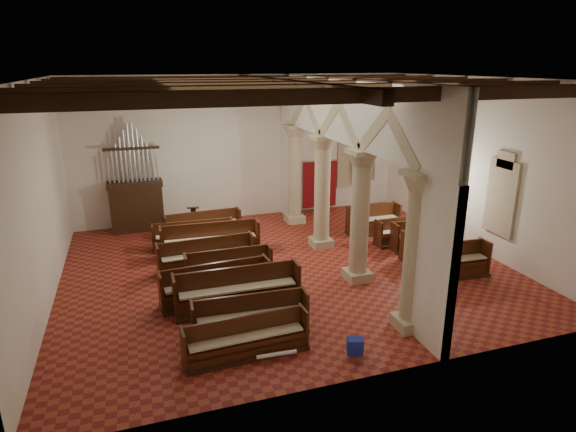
# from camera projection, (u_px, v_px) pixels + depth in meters

# --- Properties ---
(floor) EXTENTS (14.00, 14.00, 0.00)m
(floor) POSITION_uv_depth(u_px,v_px,m) (287.00, 268.00, 15.79)
(floor) COLOR #963620
(floor) RESTS_ON ground
(ceiling) EXTENTS (14.00, 14.00, 0.00)m
(ceiling) POSITION_uv_depth(u_px,v_px,m) (287.00, 78.00, 13.97)
(ceiling) COLOR #342011
(ceiling) RESTS_ON wall_back
(wall_back) EXTENTS (14.00, 0.02, 6.00)m
(wall_back) POSITION_uv_depth(u_px,v_px,m) (243.00, 148.00, 20.31)
(wall_back) COLOR white
(wall_back) RESTS_ON floor
(wall_front) EXTENTS (14.00, 0.02, 6.00)m
(wall_front) POSITION_uv_depth(u_px,v_px,m) (382.00, 246.00, 9.45)
(wall_front) COLOR white
(wall_front) RESTS_ON floor
(wall_left) EXTENTS (0.02, 12.00, 6.00)m
(wall_left) POSITION_uv_depth(u_px,v_px,m) (38.00, 198.00, 12.80)
(wall_left) COLOR white
(wall_left) RESTS_ON floor
(wall_right) EXTENTS (0.02, 12.00, 6.00)m
(wall_right) POSITION_uv_depth(u_px,v_px,m) (475.00, 165.00, 16.97)
(wall_right) COLOR white
(wall_right) RESTS_ON floor
(ceiling_beams) EXTENTS (13.80, 11.80, 0.30)m
(ceiling_beams) POSITION_uv_depth(u_px,v_px,m) (287.00, 85.00, 14.02)
(ceiling_beams) COLOR black
(ceiling_beams) RESTS_ON wall_back
(arcade) EXTENTS (0.90, 11.90, 6.00)m
(arcade) POSITION_uv_depth(u_px,v_px,m) (341.00, 158.00, 15.25)
(arcade) COLOR beige
(arcade) RESTS_ON floor
(window_right_a) EXTENTS (0.03, 1.00, 2.20)m
(window_right_a) POSITION_uv_depth(u_px,v_px,m) (502.00, 197.00, 15.85)
(window_right_a) COLOR #3A836C
(window_right_a) RESTS_ON wall_right
(window_right_b) EXTENTS (0.03, 1.00, 2.20)m
(window_right_b) POSITION_uv_depth(u_px,v_px,m) (432.00, 172.00, 19.47)
(window_right_b) COLOR #3A836C
(window_right_b) RESTS_ON wall_right
(window_back) EXTENTS (1.00, 0.03, 2.20)m
(window_back) POSITION_uv_depth(u_px,v_px,m) (350.00, 160.00, 22.03)
(window_back) COLOR #3A836C
(window_back) RESTS_ON wall_back
(pipe_organ) EXTENTS (2.10, 0.85, 4.40)m
(pipe_organ) POSITION_uv_depth(u_px,v_px,m) (136.00, 197.00, 19.01)
(pipe_organ) COLOR black
(pipe_organ) RESTS_ON floor
(lectern) EXTENTS (0.50, 0.52, 1.11)m
(lectern) POSITION_uv_depth(u_px,v_px,m) (194.00, 221.00, 19.03)
(lectern) COLOR #3A2712
(lectern) RESTS_ON floor
(dossal_curtain) EXTENTS (1.80, 0.07, 2.17)m
(dossal_curtain) POSITION_uv_depth(u_px,v_px,m) (320.00, 184.00, 21.84)
(dossal_curtain) COLOR maroon
(dossal_curtain) RESTS_ON floor
(processional_banner) EXTENTS (0.59, 0.75, 2.61)m
(processional_banner) POSITION_uv_depth(u_px,v_px,m) (368.00, 195.00, 21.40)
(processional_banner) COLOR black
(processional_banner) RESTS_ON floor
(hymnal_box_a) EXTENTS (0.42, 0.38, 0.36)m
(hymnal_box_a) POSITION_uv_depth(u_px,v_px,m) (355.00, 345.00, 10.97)
(hymnal_box_a) COLOR navy
(hymnal_box_a) RESTS_ON floor
(hymnal_box_b) EXTENTS (0.38, 0.34, 0.31)m
(hymnal_box_b) POSITION_uv_depth(u_px,v_px,m) (287.00, 312.00, 12.50)
(hymnal_box_b) COLOR navy
(hymnal_box_b) RESTS_ON floor
(hymnal_box_c) EXTENTS (0.39, 0.36, 0.31)m
(hymnal_box_c) POSITION_uv_depth(u_px,v_px,m) (262.00, 272.00, 14.86)
(hymnal_box_c) COLOR #162198
(hymnal_box_c) RESTS_ON floor
(tube_heater_a) EXTENTS (0.93, 0.14, 0.09)m
(tube_heater_a) POSITION_uv_depth(u_px,v_px,m) (277.00, 354.00, 10.84)
(tube_heater_a) COLOR silver
(tube_heater_a) RESTS_ON floor
(tube_heater_b) EXTENTS (1.08, 0.32, 0.11)m
(tube_heater_b) POSITION_uv_depth(u_px,v_px,m) (224.00, 318.00, 12.37)
(tube_heater_b) COLOR white
(tube_heater_b) RESTS_ON floor
(nave_pew_0) EXTENTS (2.93, 0.77, 0.95)m
(nave_pew_0) POSITION_uv_depth(u_px,v_px,m) (246.00, 344.00, 10.98)
(nave_pew_0) COLOR black
(nave_pew_0) RESTS_ON floor
(nave_pew_1) EXTENTS (2.89, 0.82, 1.02)m
(nave_pew_1) POSITION_uv_depth(u_px,v_px,m) (251.00, 322.00, 11.85)
(nave_pew_1) COLOR black
(nave_pew_1) RESTS_ON floor
(nave_pew_2) EXTENTS (3.43, 0.79, 1.15)m
(nave_pew_2) POSITION_uv_depth(u_px,v_px,m) (238.00, 296.00, 13.09)
(nave_pew_2) COLOR black
(nave_pew_2) RESTS_ON floor
(nave_pew_3) EXTENTS (3.13, 0.94, 1.10)m
(nave_pew_3) POSITION_uv_depth(u_px,v_px,m) (216.00, 290.00, 13.49)
(nave_pew_3) COLOR black
(nave_pew_3) RESTS_ON floor
(nave_pew_4) EXTENTS (2.65, 0.68, 1.01)m
(nave_pew_4) POSITION_uv_depth(u_px,v_px,m) (229.00, 271.00, 14.74)
(nave_pew_4) COLOR black
(nave_pew_4) RESTS_ON floor
(nave_pew_5) EXTENTS (3.16, 0.86, 1.04)m
(nave_pew_5) POSITION_uv_depth(u_px,v_px,m) (207.00, 260.00, 15.58)
(nave_pew_5) COLOR black
(nave_pew_5) RESTS_ON floor
(nave_pew_6) EXTENTS (3.42, 0.93, 1.15)m
(nave_pew_6) POSITION_uv_depth(u_px,v_px,m) (211.00, 245.00, 16.74)
(nave_pew_6) COLOR black
(nave_pew_6) RESTS_ON floor
(nave_pew_7) EXTENTS (2.93, 0.77, 0.98)m
(nave_pew_7) POSITION_uv_depth(u_px,v_px,m) (194.00, 239.00, 17.46)
(nave_pew_7) COLOR black
(nave_pew_7) RESTS_ON floor
(nave_pew_8) EXTENTS (2.94, 0.86, 1.01)m
(nave_pew_8) POSITION_uv_depth(u_px,v_px,m) (203.00, 229.00, 18.48)
(nave_pew_8) COLOR black
(nave_pew_8) RESTS_ON floor
(aisle_pew_0) EXTENTS (2.05, 0.84, 1.10)m
(aisle_pew_0) POSITION_uv_depth(u_px,v_px,m) (457.00, 265.00, 15.12)
(aisle_pew_0) COLOR black
(aisle_pew_0) RESTS_ON floor
(aisle_pew_1) EXTENTS (2.04, 0.72, 1.05)m
(aisle_pew_1) POSITION_uv_depth(u_px,v_px,m) (430.00, 249.00, 16.46)
(aisle_pew_1) COLOR black
(aisle_pew_1) RESTS_ON floor
(aisle_pew_2) EXTENTS (1.76, 0.77, 1.05)m
(aisle_pew_2) POSITION_uv_depth(u_px,v_px,m) (415.00, 240.00, 17.29)
(aisle_pew_2) COLOR black
(aisle_pew_2) RESTS_ON floor
(aisle_pew_3) EXTENTS (1.68, 0.71, 0.98)m
(aisle_pew_3) POSITION_uv_depth(u_px,v_px,m) (397.00, 235.00, 17.80)
(aisle_pew_3) COLOR black
(aisle_pew_3) RESTS_ON floor
(aisle_pew_4) EXTENTS (2.12, 0.76, 1.13)m
(aisle_pew_4) POSITION_uv_depth(u_px,v_px,m) (373.00, 224.00, 18.94)
(aisle_pew_4) COLOR black
(aisle_pew_4) RESTS_ON floor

